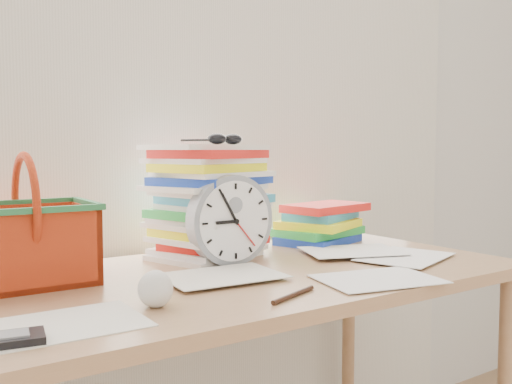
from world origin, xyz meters
TOP-DOWN VIEW (x-y plane):
  - curtain at (0.00, 1.98)m, footprint 2.40×0.01m
  - desk at (0.00, 1.60)m, footprint 1.40×0.70m
  - paper_stack at (0.04, 1.81)m, footprint 0.37×0.34m
  - clock at (0.03, 1.68)m, footprint 0.23×0.05m
  - sunglasses at (0.07, 1.78)m, footprint 0.17×0.15m
  - book_stack at (0.45, 1.83)m, footprint 0.34×0.29m
  - basket at (-0.45, 1.76)m, footprint 0.29×0.22m
  - crumpled_ball at (-0.29, 1.43)m, footprint 0.07×0.07m
  - pen at (-0.04, 1.34)m, footprint 0.14×0.06m
  - scattered_papers at (0.00, 1.60)m, footprint 1.26×0.42m

SIDE VIEW (x-z plane):
  - desk at x=0.00m, z-range 0.30..1.05m
  - pen at x=-0.04m, z-range 0.75..0.76m
  - scattered_papers at x=0.00m, z-range 0.75..0.77m
  - crumpled_ball at x=-0.29m, z-range 0.75..0.82m
  - book_stack at x=0.45m, z-range 0.75..0.87m
  - clock at x=0.03m, z-range 0.75..0.98m
  - basket at x=-0.45m, z-range 0.75..1.03m
  - paper_stack at x=0.04m, z-range 0.75..1.06m
  - sunglasses at x=0.07m, z-range 1.06..1.09m
  - curtain at x=0.00m, z-range 0.05..2.55m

